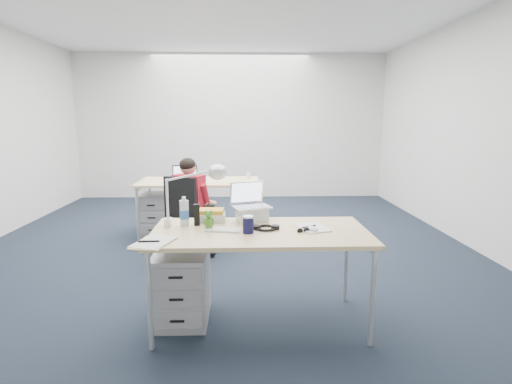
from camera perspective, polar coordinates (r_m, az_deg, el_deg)
floor at (r=4.70m, az=-4.68°, el=-8.82°), size 7.00×7.00×0.00m
room at (r=4.45m, az=-5.01°, el=12.53°), size 6.02×7.02×2.80m
desk_near at (r=2.98m, az=0.57°, el=-6.36°), size 1.60×0.80×0.73m
desk_far at (r=5.41m, az=-8.10°, el=1.13°), size 1.60×0.80×0.73m
office_chair at (r=4.62m, az=-9.50°, el=-5.83°), size 0.77×0.77×0.93m
seated_person at (r=4.69m, az=-8.71°, el=-1.88°), size 0.52×0.67×1.11m
drawer_pedestal_near at (r=3.21m, az=-10.53°, el=-13.03°), size 0.40×0.50×0.55m
drawer_pedestal_far at (r=5.60m, az=-14.11°, el=-3.04°), size 0.40×0.50×0.55m
silver_laptop at (r=3.21m, az=-0.60°, el=-1.48°), size 0.35×0.31×0.31m
wireless_keyboard at (r=2.97m, az=-4.69°, el=-5.41°), size 0.28×0.15×0.01m
computer_mouse at (r=2.97m, az=8.11°, el=-5.23°), size 0.09×0.12×0.04m
headphones at (r=2.99m, az=1.42°, el=-5.05°), size 0.21×0.16×0.03m
can_koozie at (r=2.88m, az=-1.13°, el=-4.65°), size 0.10×0.10×0.13m
water_bottle at (r=3.12m, az=-10.21°, el=-2.72°), size 0.07×0.07×0.23m
bear_figurine at (r=3.00m, az=-6.75°, el=-3.96°), size 0.09×0.07×0.15m
book_stack at (r=3.25m, az=-6.33°, el=-3.31°), size 0.25×0.22×0.10m
cordless_phone at (r=3.12m, az=-8.46°, el=-3.25°), size 0.05×0.03×0.17m
papers_left at (r=2.75m, az=-14.64°, el=-7.03°), size 0.28×0.34×0.01m
papers_right at (r=3.05m, az=7.92°, el=-5.10°), size 0.26×0.32×0.01m
sunglasses at (r=2.94m, az=6.75°, el=-5.53°), size 0.10×0.07×0.02m
desk_lamp at (r=3.08m, az=-9.87°, el=-0.31°), size 0.46×0.32×0.50m
dark_laptop at (r=5.24m, az=-10.08°, el=2.58°), size 0.37×0.36×0.23m
far_cup at (r=5.51m, az=-1.06°, el=2.33°), size 0.07×0.07×0.09m
far_papers at (r=5.63m, az=-9.68°, el=1.95°), size 0.30×0.33×0.01m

